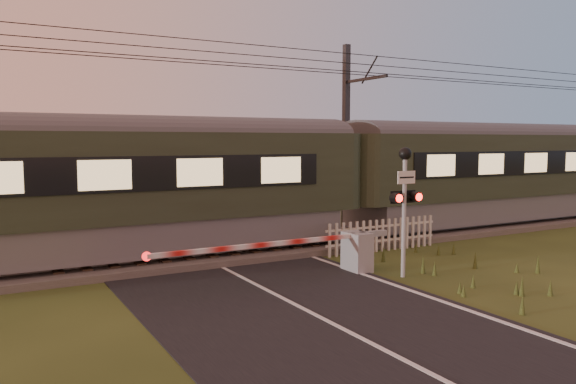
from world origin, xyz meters
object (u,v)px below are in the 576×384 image
train (342,178)px  boom_gate (347,250)px  catenary_mast (347,134)px  picket_fence (383,235)px  crossing_signal (405,188)px

train → boom_gate: bearing=-122.9°
train → catenary_mast: 3.17m
picket_fence → catenary_mast: bearing=69.2°
crossing_signal → picket_fence: crossing_signal is taller
boom_gate → crossing_signal: (0.91, -1.08, 1.61)m
catenary_mast → picket_fence: bearing=-110.8°
crossing_signal → train: bearing=73.1°
boom_gate → picket_fence: boom_gate is taller
train → crossing_signal: (-1.42, -4.68, 0.05)m
train → boom_gate: train is taller
boom_gate → catenary_mast: bearing=55.1°
train → boom_gate: 4.57m
boom_gate → crossing_signal: size_ratio=2.02×
crossing_signal → picket_fence: bearing=60.3°
boom_gate → crossing_signal: 2.14m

